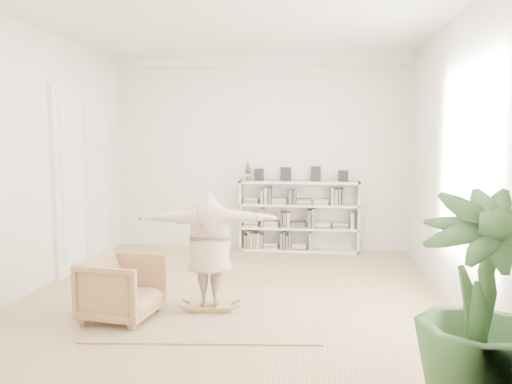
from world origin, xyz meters
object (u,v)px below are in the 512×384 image
at_px(person, 210,246).
at_px(houseplant, 480,304).
at_px(bookshelf, 299,217).
at_px(rocker_board, 210,306).
at_px(armchair, 122,289).

bearing_deg(person, houseplant, 136.53).
xyz_separation_m(bookshelf, rocker_board, (-0.93, -3.44, -0.57)).
bearing_deg(houseplant, person, 142.28).
xyz_separation_m(armchair, rocker_board, (0.95, 0.37, -0.29)).
relative_size(armchair, person, 0.47).
distance_m(person, houseplant, 3.14).
xyz_separation_m(rocker_board, houseplant, (2.48, -1.92, 0.78)).
distance_m(bookshelf, armchair, 4.26).
distance_m(armchair, person, 1.11).
height_order(bookshelf, houseplant, houseplant).
relative_size(bookshelf, armchair, 2.77).
height_order(armchair, person, person).
relative_size(rocker_board, person, 0.31).
bearing_deg(bookshelf, rocker_board, -105.09).
height_order(person, houseplant, houseplant).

